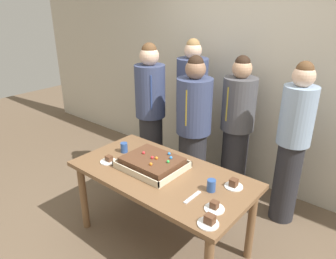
{
  "coord_description": "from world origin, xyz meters",
  "views": [
    {
      "loc": [
        1.58,
        -1.81,
        2.18
      ],
      "look_at": [
        -0.05,
        0.15,
        1.11
      ],
      "focal_mm": 33.54,
      "sensor_mm": 36.0,
      "label": 1
    }
  ],
  "objects": [
    {
      "name": "interior_back_panel",
      "position": [
        0.0,
        1.6,
        1.5
      ],
      "size": [
        8.0,
        0.12,
        3.0
      ],
      "primitive_type": "cube",
      "color": "beige",
      "rests_on": "ground_plane"
    },
    {
      "name": "person_striped_tie_right",
      "position": [
        0.1,
        1.17,
        0.85
      ],
      "size": [
        0.37,
        0.37,
        1.65
      ],
      "rotation": [
        0.0,
        0.0,
        -1.77
      ],
      "color": "#28282D",
      "rests_on": "ground_plane"
    },
    {
      "name": "sheet_cake",
      "position": [
        -0.12,
        0.02,
        0.81
      ],
      "size": [
        0.56,
        0.46,
        0.12
      ],
      "color": "beige",
      "rests_on": "party_table"
    },
    {
      "name": "drink_cup_nearest",
      "position": [
        0.49,
        0.04,
        0.81
      ],
      "size": [
        0.07,
        0.07,
        0.1
      ],
      "primitive_type": "cylinder",
      "color": "#2D5199",
      "rests_on": "party_table"
    },
    {
      "name": "ground_plane",
      "position": [
        0.0,
        0.0,
        0.0
      ],
      "size": [
        12.0,
        12.0,
        0.0
      ],
      "primitive_type": "plane",
      "color": "brown"
    },
    {
      "name": "plated_slice_far_left",
      "position": [
        0.6,
        0.2,
        0.78
      ],
      "size": [
        0.15,
        0.15,
        0.07
      ],
      "color": "white",
      "rests_on": "party_table"
    },
    {
      "name": "person_serving_front",
      "position": [
        0.75,
        1.09,
        0.88
      ],
      "size": [
        0.32,
        0.32,
        1.68
      ],
      "rotation": [
        0.0,
        0.0,
        -2.26
      ],
      "color": "#28282D",
      "rests_on": "ground_plane"
    },
    {
      "name": "person_left_edge_reaching",
      "position": [
        -0.82,
        0.75,
        0.91
      ],
      "size": [
        0.35,
        0.35,
        1.74
      ],
      "rotation": [
        0.0,
        0.0,
        -0.81
      ],
      "color": "#28282D",
      "rests_on": "ground_plane"
    },
    {
      "name": "plated_slice_near_right",
      "position": [
        0.64,
        -0.15,
        0.78
      ],
      "size": [
        0.15,
        0.15,
        0.06
      ],
      "color": "white",
      "rests_on": "party_table"
    },
    {
      "name": "cake_server_utensil",
      "position": [
        0.43,
        -0.13,
        0.76
      ],
      "size": [
        0.03,
        0.2,
        0.01
      ],
      "primitive_type": "cube",
      "color": "silver",
      "rests_on": "party_table"
    },
    {
      "name": "person_far_right_suit",
      "position": [
        -0.2,
        0.76,
        0.86
      ],
      "size": [
        0.37,
        0.37,
        1.67
      ],
      "rotation": [
        0.0,
        0.0,
        -1.47
      ],
      "color": "#28282D",
      "rests_on": "ground_plane"
    },
    {
      "name": "party_table",
      "position": [
        0.0,
        0.0,
        0.66
      ],
      "size": [
        1.63,
        0.85,
        0.76
      ],
      "color": "brown",
      "rests_on": "ground_plane"
    },
    {
      "name": "drink_cup_middle",
      "position": [
        -0.55,
        0.06,
        0.81
      ],
      "size": [
        0.07,
        0.07,
        0.1
      ],
      "primitive_type": "cylinder",
      "color": "#2D5199",
      "rests_on": "party_table"
    },
    {
      "name": "plated_slice_near_left",
      "position": [
        0.7,
        -0.31,
        0.78
      ],
      "size": [
        0.15,
        0.15,
        0.07
      ],
      "color": "white",
      "rests_on": "party_table"
    },
    {
      "name": "person_green_shirt_behind",
      "position": [
        -0.51,
        1.15,
        0.91
      ],
      "size": [
        0.37,
        0.37,
        1.77
      ],
      "rotation": [
        0.0,
        0.0,
        -1.24
      ],
      "color": "#28282D",
      "rests_on": "ground_plane"
    },
    {
      "name": "plated_slice_far_right",
      "position": [
        -0.51,
        -0.17,
        0.78
      ],
      "size": [
        0.15,
        0.15,
        0.06
      ],
      "color": "white",
      "rests_on": "party_table"
    }
  ]
}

